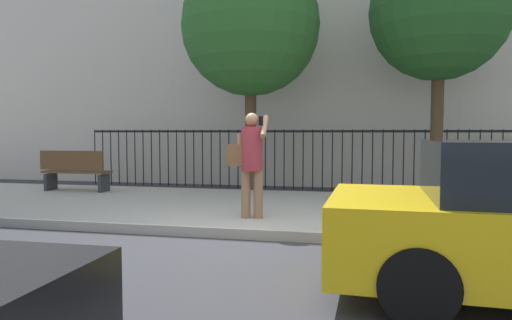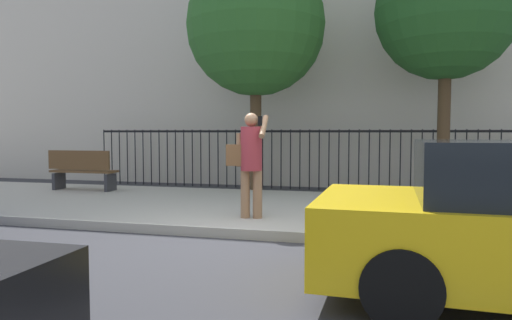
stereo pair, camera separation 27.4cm
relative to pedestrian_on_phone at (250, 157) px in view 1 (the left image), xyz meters
The scene contains 7 objects.
ground_plane 1.43m from the pedestrian_on_phone, 80.28° to the right, with size 60.00×60.00×0.00m, color #333338.
sidewalk 1.71m from the pedestrian_on_phone, 83.67° to the left, with size 28.00×4.40×0.15m, color #B2ADA3.
iron_fence 5.04m from the pedestrian_on_phone, 88.31° to the left, with size 12.03×0.04×1.60m.
pedestrian_on_phone is the anchor object (origin of this frame).
street_bench 5.34m from the pedestrian_on_phone, 153.37° to the left, with size 1.60×0.45×0.95m.
street_tree_near 4.68m from the pedestrian_on_phone, 102.91° to the left, with size 3.27×3.27×5.66m.
street_tree_mid 5.92m from the pedestrian_on_phone, 47.93° to the left, with size 3.05×3.05×5.72m.
Camera 1 is at (1.50, -6.26, 1.53)m, focal length 32.25 mm.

